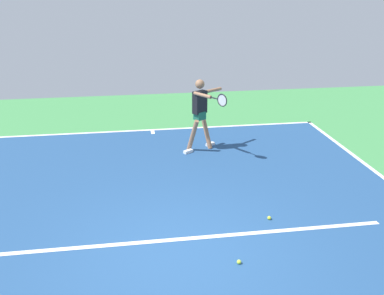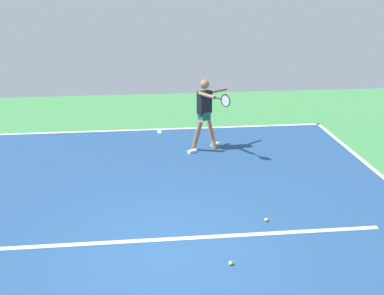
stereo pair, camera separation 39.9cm
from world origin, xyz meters
name	(u,v)px [view 1 (the left image)]	position (x,y,z in m)	size (l,w,h in m)	color
ground_plane	(180,254)	(0.00, 0.00, 0.00)	(20.61, 20.61, 0.00)	#428E4C
court_surface	(180,254)	(0.00, 0.00, 0.00)	(9.43, 12.34, 0.00)	navy
court_line_baseline_near	(152,130)	(0.00, -6.12, 0.00)	(9.43, 0.10, 0.01)	white
court_line_service	(177,239)	(0.00, -0.41, 0.00)	(7.07, 0.10, 0.01)	white
court_line_centre_mark	(153,132)	(0.00, -5.92, 0.00)	(0.10, 0.30, 0.01)	white
tennis_player	(201,110)	(-1.09, -4.40, 1.01)	(1.06, 1.40, 1.78)	#9E7051
tennis_ball_centre_court	(239,262)	(-0.84, 0.38, 0.03)	(0.07, 0.07, 0.07)	#C6E53D
tennis_ball_near_service_line	(269,218)	(-1.69, -0.80, 0.03)	(0.07, 0.07, 0.07)	#CCE033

